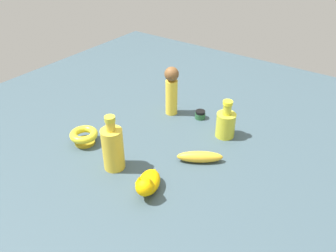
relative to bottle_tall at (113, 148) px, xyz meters
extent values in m
plane|color=#384C56|center=(-0.21, 0.07, -0.08)|extent=(2.00, 2.00, 0.00)
cylinder|color=gold|center=(0.00, 0.00, -0.01)|extent=(0.07, 0.07, 0.15)
cylinder|color=gold|center=(0.00, 0.00, 0.09)|extent=(0.03, 0.03, 0.03)
cylinder|color=gold|center=(0.00, 0.00, 0.11)|extent=(0.04, 0.04, 0.02)
cylinder|color=yellow|center=(-0.41, -0.05, -0.01)|extent=(0.06, 0.06, 0.15)
sphere|color=brown|center=(-0.41, -0.05, 0.10)|extent=(0.06, 0.06, 0.06)
cylinder|color=#2A5D37|center=(-0.45, 0.07, -0.07)|extent=(0.04, 0.04, 0.02)
cylinder|color=#B89314|center=(-0.45, 0.07, -0.06)|extent=(0.04, 0.04, 0.00)
cylinder|color=black|center=(-0.45, 0.07, -0.05)|extent=(0.04, 0.04, 0.01)
ellipsoid|color=#F7B505|center=(0.02, 0.16, -0.06)|extent=(0.13, 0.11, 0.05)
sphere|color=#F7B505|center=(0.06, 0.18, -0.03)|extent=(0.06, 0.06, 0.06)
cone|color=#F7B505|center=(0.05, 0.20, -0.01)|extent=(0.03, 0.03, 0.03)
cone|color=#F7B505|center=(0.07, 0.17, -0.01)|extent=(0.03, 0.03, 0.03)
ellipsoid|color=#F7B505|center=(-0.03, 0.14, -0.07)|extent=(0.05, 0.04, 0.02)
cylinder|color=gold|center=(-0.39, 0.22, -0.03)|extent=(0.07, 0.07, 0.10)
cylinder|color=gold|center=(-0.39, 0.22, 0.04)|extent=(0.03, 0.03, 0.04)
cylinder|color=yellow|center=(-0.39, 0.22, 0.06)|extent=(0.04, 0.04, 0.01)
cylinder|color=#B59821|center=(-0.04, -0.19, -0.08)|extent=(0.08, 0.08, 0.01)
torus|color=gold|center=(-0.04, -0.19, -0.04)|extent=(0.10, 0.10, 0.03)
ellipsoid|color=yellow|center=(-0.19, 0.22, -0.06)|extent=(0.12, 0.16, 0.04)
camera|label=1|loc=(0.64, 0.68, 0.67)|focal=36.66mm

